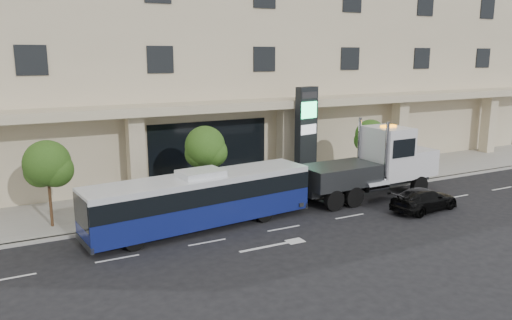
# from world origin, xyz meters

# --- Properties ---
(ground) EXTENTS (120.00, 120.00, 0.00)m
(ground) POSITION_xyz_m (0.00, 0.00, 0.00)
(ground) COLOR black
(ground) RESTS_ON ground
(sidewalk) EXTENTS (120.00, 6.00, 0.15)m
(sidewalk) POSITION_xyz_m (0.00, 5.00, 0.07)
(sidewalk) COLOR gray
(sidewalk) RESTS_ON ground
(curb) EXTENTS (120.00, 0.30, 0.15)m
(curb) POSITION_xyz_m (0.00, 2.00, 0.07)
(curb) COLOR gray
(curb) RESTS_ON ground
(convention_center) EXTENTS (60.00, 17.60, 20.00)m
(convention_center) POSITION_xyz_m (-0.00, 15.42, 9.97)
(convention_center) COLOR #BCAC8D
(convention_center) RESTS_ON ground
(tree_left) EXTENTS (2.27, 2.20, 4.22)m
(tree_left) POSITION_xyz_m (-9.97, 3.59, 3.11)
(tree_left) COLOR #422B19
(tree_left) RESTS_ON sidewalk
(tree_mid) EXTENTS (2.28, 2.20, 4.38)m
(tree_mid) POSITION_xyz_m (-1.97, 3.59, 3.26)
(tree_mid) COLOR #422B19
(tree_mid) RESTS_ON sidewalk
(tree_right) EXTENTS (2.10, 2.00, 4.04)m
(tree_right) POSITION_xyz_m (9.53, 3.59, 3.04)
(tree_right) COLOR #422B19
(tree_right) RESTS_ON sidewalk
(city_bus) EXTENTS (11.57, 3.63, 2.88)m
(city_bus) POSITION_xyz_m (-3.50, 0.46, 1.47)
(city_bus) COLOR black
(city_bus) RESTS_ON ground
(tow_truck) EXTENTS (10.17, 2.80, 4.63)m
(tow_truck) POSITION_xyz_m (7.64, 0.90, 1.90)
(tow_truck) COLOR #2D3033
(tow_truck) RESTS_ON ground
(black_sedan) EXTENTS (4.42, 2.19, 1.23)m
(black_sedan) POSITION_xyz_m (8.20, -2.52, 0.62)
(black_sedan) COLOR black
(black_sedan) RESTS_ON ground
(signage_pylon) EXTENTS (1.62, 0.89, 6.17)m
(signage_pylon) POSITION_xyz_m (5.56, 5.17, 3.28)
(signage_pylon) COLOR black
(signage_pylon) RESTS_ON sidewalk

